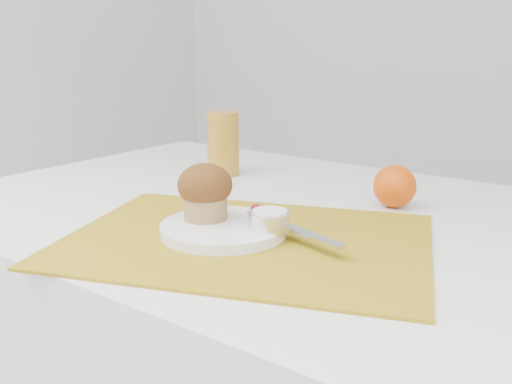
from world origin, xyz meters
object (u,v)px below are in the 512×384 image
Objects in this scene: orange at (395,186)px; juice_glass at (223,143)px; plate at (224,229)px; muffin at (205,191)px.

orange is 0.54× the size of juice_glass.
juice_glass is (-0.25, 0.31, 0.06)m from plate.
juice_glass reaches higher than orange.
muffin is at bearing -121.72° from orange.
plate is 0.40m from juice_glass.
plate is at bearing -115.51° from orange.
muffin is at bearing 173.18° from plate.
plate is 1.37× the size of juice_glass.
plate is 2.53× the size of orange.
orange is at bearing -2.51° from juice_glass.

